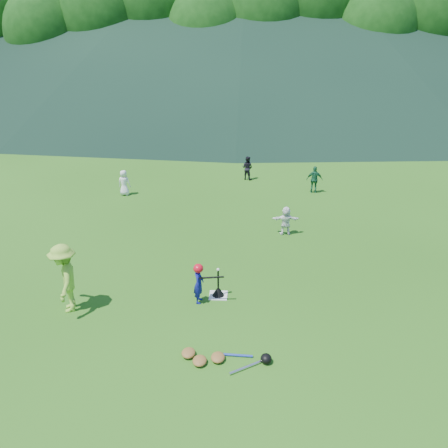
# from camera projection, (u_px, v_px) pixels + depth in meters

# --- Properties ---
(ground) EXTENTS (120.00, 120.00, 0.00)m
(ground) POSITION_uv_depth(u_px,v_px,m) (218.00, 296.00, 10.86)
(ground) COLOR #235513
(ground) RESTS_ON ground
(home_plate) EXTENTS (0.45, 0.45, 0.02)m
(home_plate) POSITION_uv_depth(u_px,v_px,m) (218.00, 295.00, 10.85)
(home_plate) COLOR silver
(home_plate) RESTS_ON ground
(baseball) EXTENTS (0.08, 0.08, 0.08)m
(baseball) POSITION_uv_depth(u_px,v_px,m) (218.00, 270.00, 10.57)
(baseball) COLOR white
(baseball) RESTS_ON batting_tee
(batter_child) EXTENTS (0.26, 0.37, 0.99)m
(batter_child) POSITION_uv_depth(u_px,v_px,m) (199.00, 284.00, 10.42)
(batter_child) COLOR navy
(batter_child) RESTS_ON ground
(adult_coach) EXTENTS (0.91, 1.21, 1.67)m
(adult_coach) POSITION_uv_depth(u_px,v_px,m) (65.00, 278.00, 9.99)
(adult_coach) COLOR #89BD37
(adult_coach) RESTS_ON ground
(fielder_a) EXTENTS (0.56, 0.41, 1.05)m
(fielder_a) POSITION_uv_depth(u_px,v_px,m) (124.00, 183.00, 17.88)
(fielder_a) COLOR white
(fielder_a) RESTS_ON ground
(fielder_b) EXTENTS (0.65, 0.60, 1.08)m
(fielder_b) POSITION_uv_depth(u_px,v_px,m) (247.00, 168.00, 19.95)
(fielder_b) COLOR black
(fielder_b) RESTS_ON ground
(fielder_c) EXTENTS (0.68, 0.32, 1.13)m
(fielder_c) POSITION_uv_depth(u_px,v_px,m) (314.00, 180.00, 18.16)
(fielder_c) COLOR #1A5938
(fielder_c) RESTS_ON ground
(fielder_d) EXTENTS (0.89, 0.31, 0.96)m
(fielder_d) POSITION_uv_depth(u_px,v_px,m) (286.00, 221.00, 14.18)
(fielder_d) COLOR white
(fielder_d) RESTS_ON ground
(batting_tee) EXTENTS (0.30, 0.30, 0.68)m
(batting_tee) POSITION_uv_depth(u_px,v_px,m) (218.00, 291.00, 10.81)
(batting_tee) COLOR black
(batting_tee) RESTS_ON home_plate
(batter_gear) EXTENTS (0.73, 0.26, 0.35)m
(batter_gear) POSITION_uv_depth(u_px,v_px,m) (199.00, 269.00, 10.27)
(batter_gear) COLOR red
(batter_gear) RESTS_ON ground
(equipment_pile) EXTENTS (1.80, 0.71, 0.19)m
(equipment_pile) POSITION_uv_depth(u_px,v_px,m) (218.00, 358.00, 8.62)
(equipment_pile) COLOR olive
(equipment_pile) RESTS_ON ground
(outfield_fence) EXTENTS (70.07, 0.08, 1.33)m
(outfield_fence) POSITION_uv_depth(u_px,v_px,m) (241.00, 110.00, 36.41)
(outfield_fence) COLOR gray
(outfield_fence) RESTS_ON ground
(tree_line) EXTENTS (70.04, 11.40, 14.82)m
(tree_line) POSITION_uv_depth(u_px,v_px,m) (246.00, 14.00, 38.90)
(tree_line) COLOR #382314
(tree_line) RESTS_ON ground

